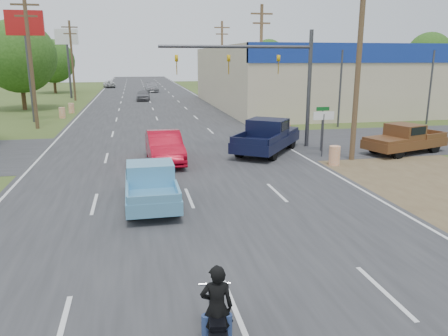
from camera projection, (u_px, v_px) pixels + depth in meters
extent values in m
plane|color=#3B4C1E|center=(235.00, 310.00, 9.54)|extent=(200.00, 200.00, 0.00)
cube|color=#2D2D30|center=(153.00, 109.00, 47.55)|extent=(15.00, 180.00, 0.02)
cube|color=#2D2D30|center=(169.00, 148.00, 26.64)|extent=(120.00, 10.00, 0.02)
cube|color=brown|center=(409.00, 172.00, 21.17)|extent=(8.00, 18.00, 0.01)
cube|color=#B7A88C|center=(418.00, 76.00, 52.95)|extent=(50.00, 28.00, 6.60)
cylinder|color=#4C3823|center=(358.00, 65.00, 22.52)|extent=(0.28, 0.28, 10.00)
cylinder|color=#4C3823|center=(261.00, 62.00, 39.62)|extent=(0.28, 0.28, 10.00)
cube|color=#4C3823|center=(262.00, 14.00, 38.60)|extent=(2.00, 0.14, 0.14)
cube|color=#4C3823|center=(262.00, 23.00, 38.80)|extent=(1.60, 0.14, 0.14)
cylinder|color=#4C3823|center=(222.00, 61.00, 56.73)|extent=(0.28, 0.28, 10.00)
cube|color=#4C3823|center=(222.00, 28.00, 55.71)|extent=(2.00, 0.14, 0.14)
cube|color=#4C3823|center=(222.00, 34.00, 55.90)|extent=(1.60, 0.14, 0.14)
cylinder|color=#4C3823|center=(31.00, 63.00, 33.09)|extent=(0.28, 0.28, 10.00)
cube|color=#4C3823|center=(25.00, 5.00, 32.07)|extent=(2.00, 0.14, 0.14)
cube|color=#4C3823|center=(26.00, 16.00, 32.26)|extent=(1.60, 0.14, 0.14)
cylinder|color=#4C3823|center=(72.00, 61.00, 55.90)|extent=(0.28, 0.28, 10.00)
cube|color=#4C3823|center=(69.00, 27.00, 54.87)|extent=(2.00, 0.14, 0.14)
cube|color=#4C3823|center=(70.00, 34.00, 55.07)|extent=(1.60, 0.14, 0.14)
cylinder|color=#422D19|center=(23.00, 95.00, 46.44)|extent=(0.44, 0.44, 3.24)
sphere|color=#204614|center=(19.00, 56.00, 45.48)|extent=(7.56, 7.56, 7.56)
cylinder|color=#422D19|center=(55.00, 84.00, 69.16)|extent=(0.44, 0.44, 2.88)
sphere|color=#204614|center=(53.00, 61.00, 68.30)|extent=(6.72, 6.72, 6.72)
cylinder|color=#422D19|center=(427.00, 77.00, 86.29)|extent=(0.44, 0.44, 3.60)
sphere|color=#204614|center=(429.00, 54.00, 85.22)|extent=(8.40, 8.40, 8.40)
cylinder|color=#422D19|center=(268.00, 74.00, 105.22)|extent=(0.44, 0.44, 3.42)
sphere|color=#204614|center=(268.00, 56.00, 104.20)|extent=(7.98, 7.98, 7.98)
cylinder|color=#422D19|center=(0.00, 75.00, 93.54)|extent=(0.44, 0.44, 3.78)
cylinder|color=orange|center=(334.00, 156.00, 22.37)|extent=(0.56, 0.56, 1.00)
cylinder|color=orange|center=(286.00, 130.00, 30.53)|extent=(0.56, 0.56, 1.00)
cylinder|color=orange|center=(62.00, 113.00, 40.08)|extent=(0.56, 0.56, 1.00)
cylinder|color=orange|center=(71.00, 108.00, 43.94)|extent=(0.56, 0.56, 1.00)
cylinder|color=#3F3F44|center=(29.00, 69.00, 36.82)|extent=(0.30, 0.30, 9.00)
cube|color=#B21414|center=(25.00, 23.00, 35.92)|extent=(3.00, 0.35, 2.00)
cylinder|color=#3F3F44|center=(69.00, 65.00, 59.63)|extent=(0.30, 0.30, 9.00)
cube|color=white|center=(66.00, 37.00, 58.73)|extent=(3.00, 0.35, 2.00)
cylinder|color=#3F3F44|center=(323.00, 136.00, 24.14)|extent=(0.08, 0.08, 2.40)
cube|color=white|center=(324.00, 116.00, 23.87)|extent=(1.20, 0.05, 0.45)
cylinder|color=#3F3F44|center=(322.00, 131.00, 25.68)|extent=(0.08, 0.08, 2.40)
cube|color=#0C591E|center=(323.00, 109.00, 25.36)|extent=(0.80, 0.04, 0.22)
cylinder|color=#3F3F44|center=(309.00, 90.00, 26.49)|extent=(0.24, 0.24, 7.00)
cylinder|color=#3F3F44|center=(237.00, 47.00, 25.01)|extent=(9.00, 0.18, 0.18)
imported|color=gold|center=(279.00, 55.00, 25.60)|extent=(0.18, 0.40, 1.10)
imported|color=gold|center=(229.00, 55.00, 25.02)|extent=(0.18, 0.40, 1.10)
imported|color=gold|center=(176.00, 55.00, 24.44)|extent=(0.18, 0.40, 1.10)
imported|color=#A8071B|center=(164.00, 147.00, 22.92)|extent=(1.90, 4.98, 1.62)
cylinder|color=black|center=(215.00, 312.00, 8.89)|extent=(0.20, 0.66, 0.65)
cube|color=black|center=(216.00, 319.00, 8.16)|extent=(0.36, 1.20, 0.29)
cube|color=black|center=(216.00, 302.00, 8.35)|extent=(0.32, 0.57, 0.22)
cube|color=black|center=(217.00, 320.00, 7.83)|extent=(0.36, 0.57, 0.10)
cylinder|color=white|center=(215.00, 284.00, 8.58)|extent=(0.64, 0.13, 0.05)
imported|color=black|center=(217.00, 312.00, 7.96)|extent=(0.66, 0.47, 1.67)
cylinder|color=black|center=(130.00, 186.00, 17.57)|extent=(0.28, 0.74, 0.74)
cylinder|color=black|center=(169.00, 183.00, 17.88)|extent=(0.28, 0.74, 0.74)
cylinder|color=black|center=(130.00, 209.00, 14.83)|extent=(0.28, 0.74, 0.74)
cylinder|color=black|center=(176.00, 206.00, 15.15)|extent=(0.28, 0.74, 0.74)
cube|color=#5EA5CB|center=(151.00, 190.00, 16.31)|extent=(1.89, 4.82, 0.48)
cube|color=#5EA5CB|center=(149.00, 172.00, 17.60)|extent=(1.77, 1.84, 0.17)
cube|color=#5EA5CB|center=(150.00, 173.00, 16.25)|extent=(1.71, 1.46, 0.79)
cube|color=black|center=(150.00, 169.00, 16.21)|extent=(1.75, 1.17, 0.42)
cube|color=#5EA5CB|center=(154.00, 200.00, 13.99)|extent=(1.70, 0.09, 0.28)
cylinder|color=black|center=(262.00, 139.00, 27.30)|extent=(0.81, 0.94, 0.91)
cylinder|color=black|center=(291.00, 141.00, 26.53)|extent=(0.81, 0.94, 0.91)
cylinder|color=black|center=(240.00, 149.00, 24.17)|extent=(0.81, 0.94, 0.91)
cylinder|color=black|center=(273.00, 152.00, 23.40)|extent=(0.81, 0.94, 0.91)
cube|color=black|center=(267.00, 141.00, 25.29)|extent=(5.32, 6.11, 0.59)
cube|color=black|center=(276.00, 130.00, 26.76)|extent=(3.07, 3.09, 0.20)
cube|color=black|center=(268.00, 127.00, 25.21)|extent=(2.73, 2.66, 0.97)
cube|color=black|center=(268.00, 124.00, 25.16)|extent=(2.56, 2.40, 0.51)
cube|color=black|center=(249.00, 142.00, 22.63)|extent=(1.74, 1.31, 0.34)
cylinder|color=black|center=(398.00, 151.00, 23.91)|extent=(0.84, 0.52, 0.79)
cylinder|color=black|center=(375.00, 146.00, 25.30)|extent=(0.84, 0.52, 0.79)
cylinder|color=black|center=(434.00, 146.00, 25.36)|extent=(0.84, 0.52, 0.79)
cylinder|color=black|center=(410.00, 142.00, 26.75)|extent=(0.84, 0.52, 0.79)
cube|color=brown|center=(405.00, 143.00, 25.28)|extent=(5.46, 3.42, 0.51)
cube|color=brown|center=(387.00, 139.00, 24.47)|extent=(2.41, 2.37, 0.18)
cube|color=brown|center=(405.00, 131.00, 25.07)|extent=(2.01, 2.19, 0.83)
cube|color=black|center=(405.00, 129.00, 25.03)|extent=(1.73, 2.13, 0.44)
cube|color=brown|center=(433.00, 132.00, 26.37)|extent=(0.62, 1.74, 0.29)
imported|color=slate|center=(143.00, 95.00, 57.06)|extent=(1.92, 4.26, 1.42)
imported|color=#98979C|center=(152.00, 87.00, 71.97)|extent=(2.22, 5.28, 1.52)
imported|color=silver|center=(109.00, 84.00, 82.88)|extent=(2.55, 4.82, 1.29)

